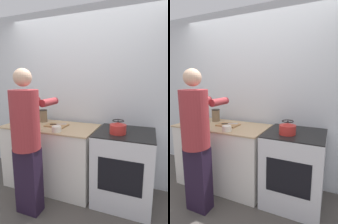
{
  "view_description": "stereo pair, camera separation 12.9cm",
  "coord_description": "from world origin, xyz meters",
  "views": [
    {
      "loc": [
        0.94,
        -1.79,
        1.55
      ],
      "look_at": [
        0.17,
        0.22,
        1.16
      ],
      "focal_mm": 28.0,
      "sensor_mm": 36.0,
      "label": 1
    },
    {
      "loc": [
        1.05,
        -1.74,
        1.55
      ],
      "look_at": [
        0.17,
        0.22,
        1.16
      ],
      "focal_mm": 28.0,
      "sensor_mm": 36.0,
      "label": 2
    }
  ],
  "objects": [
    {
      "name": "counter",
      "position": [
        -0.38,
        0.32,
        0.45
      ],
      "size": [
        1.33,
        0.66,
        0.91
      ],
      "color": "silver",
      "rests_on": "ground_plane"
    },
    {
      "name": "person",
      "position": [
        -0.33,
        -0.26,
        0.91
      ],
      "size": [
        0.35,
        0.59,
        1.68
      ],
      "color": "black",
      "rests_on": "ground_plane"
    },
    {
      "name": "oven",
      "position": [
        0.67,
        0.33,
        0.46
      ],
      "size": [
        0.71,
        0.67,
        0.92
      ],
      "color": "silver",
      "rests_on": "ground_plane"
    },
    {
      "name": "kettle",
      "position": [
        0.6,
        0.23,
        0.99
      ],
      "size": [
        0.2,
        0.2,
        0.16
      ],
      "color": "red",
      "rests_on": "oven"
    },
    {
      "name": "wall_back",
      "position": [
        0.0,
        0.74,
        1.3
      ],
      "size": [
        8.0,
        0.05,
        2.6
      ],
      "color": "silver",
      "rests_on": "ground_plane"
    },
    {
      "name": "ground_plane",
      "position": [
        0.0,
        0.0,
        0.0
      ],
      "size": [
        12.0,
        12.0,
        0.0
      ],
      "primitive_type": "plane",
      "color": "#4C4742"
    },
    {
      "name": "canister_jar",
      "position": [
        -0.61,
        0.49,
        1.0
      ],
      "size": [
        0.13,
        0.13,
        0.19
      ],
      "color": "#756047",
      "rests_on": "counter"
    },
    {
      "name": "bowl_mixing",
      "position": [
        -0.15,
        0.08,
        0.94
      ],
      "size": [
        0.12,
        0.12,
        0.07
      ],
      "color": "silver",
      "rests_on": "counter"
    },
    {
      "name": "knife",
      "position": [
        -0.28,
        0.35,
        0.93
      ],
      "size": [
        0.22,
        0.13,
        0.01
      ],
      "rotation": [
        0.0,
        0.0,
        0.45
      ],
      "color": "silver",
      "rests_on": "cutting_board"
    },
    {
      "name": "bowl_prep",
      "position": [
        -0.68,
        0.12,
        0.93
      ],
      "size": [
        0.13,
        0.13,
        0.05
      ],
      "color": "#C6B789",
      "rests_on": "counter"
    },
    {
      "name": "cutting_board",
      "position": [
        -0.28,
        0.33,
        0.92
      ],
      "size": [
        0.3,
        0.21,
        0.02
      ],
      "color": "#A87A4C",
      "rests_on": "counter"
    }
  ]
}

